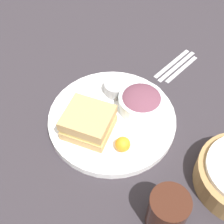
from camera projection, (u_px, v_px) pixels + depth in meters
ground_plane at (112, 122)px, 0.82m from camera, size 4.00×4.00×0.00m
plate at (112, 119)px, 0.81m from camera, size 0.33×0.33×0.02m
sandwich at (88, 122)px, 0.75m from camera, size 0.14×0.14×0.06m
salad_bowl at (141, 101)px, 0.80m from camera, size 0.12×0.12×0.05m
dressing_cup at (116, 88)px, 0.84m from camera, size 0.06×0.06×0.03m
orange_wedge at (123, 144)px, 0.73m from camera, size 0.04×0.04×0.04m
drink_glass at (167, 212)px, 0.61m from camera, size 0.08×0.08×0.11m
fork at (172, 63)px, 0.95m from camera, size 0.17×0.02×0.01m
knife at (177, 66)px, 0.95m from camera, size 0.17×0.02×0.01m
spoon at (182, 69)px, 0.94m from camera, size 0.15×0.02×0.01m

